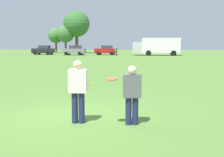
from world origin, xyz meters
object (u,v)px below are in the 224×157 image
Objects in this scene: player_defender at (132,92)px; traffic_cone at (86,81)px; frisbee at (111,79)px; parked_car_near_left at (43,50)px; parked_car_mid_left at (75,50)px; player_thrower at (78,88)px; parked_car_center at (106,50)px; box_truck at (157,46)px; bystander_field_marshal at (116,51)px.

player_defender reaches higher than traffic_cone.
parked_car_near_left is (-19.22, 46.04, -0.29)m from frisbee.
player_thrower is at bearing -75.31° from parked_car_mid_left.
player_defender is 46.15m from parked_car_mid_left.
parked_car_near_left and parked_car_center have the same top height.
parked_car_center is at bearing 96.63° from traffic_cone.
frisbee is 0.03× the size of box_truck.
player_defender is at bearing -81.05° from parked_car_center.
parked_car_mid_left reaches higher than player_thrower.
frisbee is 46.22m from parked_car_mid_left.
player_defender is 44.59m from box_truck.
traffic_cone is 39.08m from parked_car_mid_left.
player_thrower is at bearing -94.99° from box_truck.
player_thrower is 0.97m from frisbee.
box_truck is at bearing 82.27° from traffic_cone.
player_defender is 0.36× the size of parked_car_mid_left.
player_defender is 3.20× the size of traffic_cone.
traffic_cone is 38.29m from box_truck.
player_thrower is at bearing -68.23° from parked_car_near_left.
box_truck is at bearing -3.38° from parked_car_near_left.
parked_car_center reaches higher than traffic_cone.
frisbee is 49.89m from parked_car_near_left.
parked_car_near_left is (-18.31, 45.85, -0.01)m from player_thrower.
bystander_field_marshal is at bearing -159.17° from box_truck.
traffic_cone is at bearing 111.97° from player_defender.
parked_car_mid_left is (-11.61, 44.30, -0.01)m from player_thrower.
frisbee is (-0.51, -0.22, 0.36)m from player_defender.
frisbee is at bearing -84.18° from bystander_field_marshal.
box_truck reaches higher than frisbee.
traffic_cone is (-2.66, 6.60, -0.63)m from player_defender.
player_thrower is 1.41m from player_defender.
frisbee is (0.90, -0.19, 0.28)m from player_thrower.
parked_car_near_left reaches higher than player_thrower.
box_truck reaches higher than parked_car_mid_left.
player_defender is 0.18× the size of box_truck.
box_truck is (22.20, -1.31, 0.83)m from parked_car_near_left.
bystander_field_marshal is at bearing -17.03° from parked_car_mid_left.
parked_car_near_left is at bearing 113.51° from traffic_cone.
frisbee is 7.22m from traffic_cone.
player_thrower is 0.39× the size of parked_car_mid_left.
traffic_cone is 0.29× the size of bystander_field_marshal.
bystander_field_marshal is (14.94, -4.07, -0.00)m from parked_car_near_left.
parked_car_near_left is 22.26m from box_truck.
parked_car_mid_left is 15.53m from box_truck.
parked_car_center is at bearing 97.22° from player_thrower.
player_defender is 7.15m from traffic_cone.
box_truck is (2.99, 44.73, 0.54)m from frisbee.
parked_car_near_left is (-17.06, 39.22, 0.69)m from traffic_cone.
player_defender is at bearing -68.03° from traffic_cone.
player_thrower is 3.45× the size of traffic_cone.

